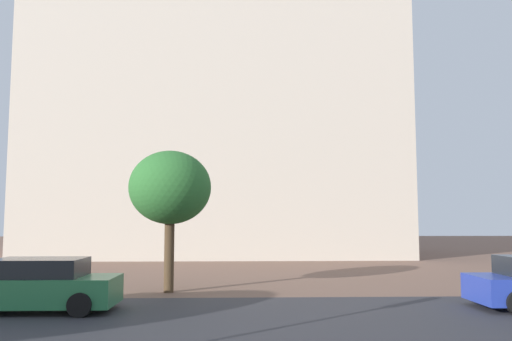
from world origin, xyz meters
TOP-DOWN VIEW (x-y plane):
  - ground_plane at (0.00, 10.00)m, footprint 120.00×120.00m
  - street_asphalt_strip at (0.00, 9.92)m, footprint 120.00×8.10m
  - landmark_building at (-1.73, 33.77)m, footprint 25.27×12.17m
  - car_green at (-6.19, 11.70)m, footprint 4.30×2.03m
  - tree_curb_far at (-3.05, 15.23)m, footprint 2.92×2.92m

SIDE VIEW (x-z plane):
  - ground_plane at x=0.00m, z-range 0.00..0.00m
  - street_asphalt_strip at x=0.00m, z-range 0.00..0.00m
  - car_green at x=-6.19m, z-range -0.03..1.44m
  - tree_curb_far at x=-3.05m, z-range 1.16..6.16m
  - landmark_building at x=-1.73m, z-range -7.06..30.56m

